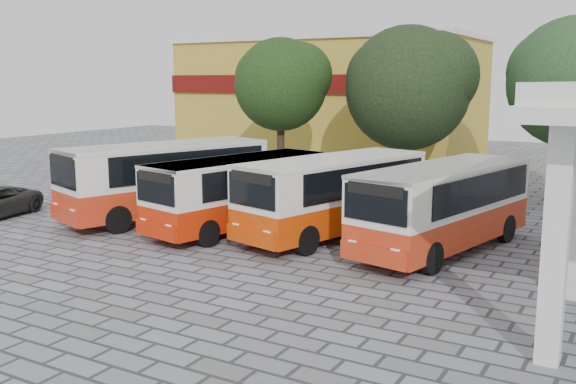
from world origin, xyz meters
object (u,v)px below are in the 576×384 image
Objects in this scene: bus_far_right at (444,202)px; bus_far_left at (166,176)px; bus_centre_right at (334,191)px; bus_centre_left at (239,189)px.

bus_far_left is at bearing -164.61° from bus_far_right.
bus_far_left is 7.09m from bus_centre_right.
bus_far_left is 3.66m from bus_centre_left.
bus_far_left is 1.09× the size of bus_far_right.
bus_far_left is 10.99m from bus_far_right.
bus_centre_left is at bearing 15.93° from bus_far_left.
bus_far_left is at bearing -170.72° from bus_centre_left.
bus_far_left is 1.14× the size of bus_centre_left.
bus_centre_right is (7.06, 0.65, -0.11)m from bus_far_left.
bus_centre_left is 0.96× the size of bus_far_right.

